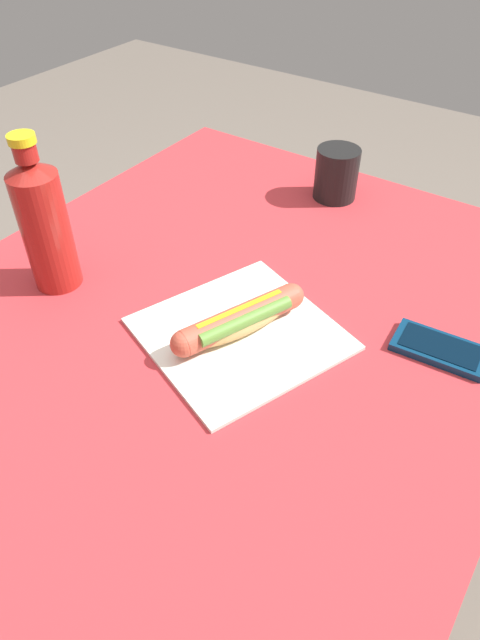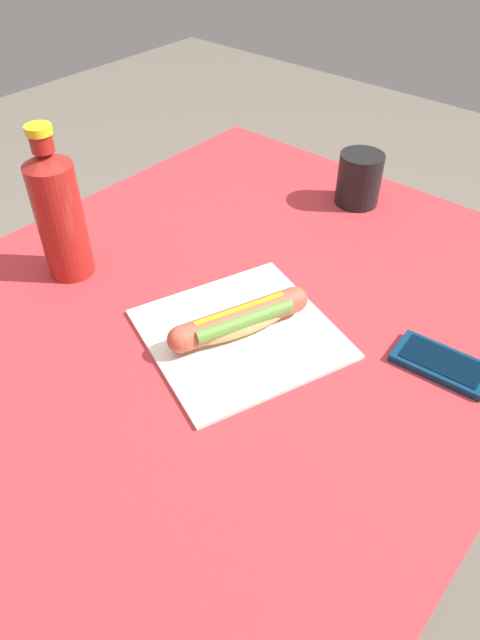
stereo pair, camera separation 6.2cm
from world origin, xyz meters
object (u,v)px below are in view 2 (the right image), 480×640
(hot_dog, at_px, (240,320))
(cell_phone, at_px, (442,364))
(drinking_cup, at_px, (359,179))
(soda_bottle, at_px, (59,213))

(hot_dog, distance_m, cell_phone, 0.29)
(hot_dog, height_order, drinking_cup, drinking_cup)
(cell_phone, xyz_separation_m, soda_bottle, (0.20, -0.57, 0.11))
(hot_dog, distance_m, soda_bottle, 0.33)
(hot_dog, height_order, soda_bottle, soda_bottle)
(hot_dog, height_order, cell_phone, hot_dog)
(soda_bottle, bearing_deg, drinking_cup, 154.41)
(cell_phone, distance_m, soda_bottle, 0.61)
(hot_dog, xyz_separation_m, drinking_cup, (-0.44, -0.08, 0.02))
(hot_dog, relative_size, cell_phone, 1.57)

